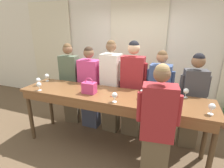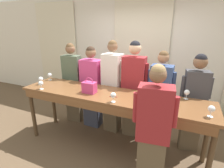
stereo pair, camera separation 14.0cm
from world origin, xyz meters
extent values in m
plane|color=brown|center=(0.00, 0.00, 0.00)|extent=(18.00, 18.00, 0.00)
cube|color=silver|center=(0.00, 1.80, 1.40)|extent=(12.00, 0.06, 2.80)
cube|color=beige|center=(-2.50, 1.73, 1.34)|extent=(1.33, 0.03, 2.69)
cube|color=beige|center=(0.00, 1.73, 1.34)|extent=(1.33, 0.03, 2.69)
cube|color=brown|center=(0.00, 0.00, 1.01)|extent=(3.13, 0.71, 0.04)
cube|color=brown|center=(0.00, -0.34, 0.92)|extent=(3.00, 0.03, 0.12)
cylinder|color=#4C3823|center=(-1.49, -0.28, 0.49)|extent=(0.07, 0.07, 0.98)
cylinder|color=#4C3823|center=(1.49, -0.28, 0.49)|extent=(0.07, 0.07, 0.98)
cylinder|color=#4C3823|center=(-1.49, 0.28, 0.49)|extent=(0.07, 0.07, 0.98)
cylinder|color=#4C3823|center=(1.49, 0.28, 0.49)|extent=(0.07, 0.07, 0.98)
cylinder|color=black|center=(0.73, 0.26, 1.13)|extent=(0.08, 0.08, 0.21)
cone|color=black|center=(0.73, 0.26, 1.26)|extent=(0.08, 0.08, 0.04)
cylinder|color=black|center=(0.73, 0.26, 1.32)|extent=(0.03, 0.03, 0.08)
cylinder|color=white|center=(0.73, 0.26, 1.12)|extent=(0.08, 0.08, 0.08)
cube|color=#C63870|center=(-0.34, -0.08, 1.12)|extent=(0.22, 0.14, 0.18)
torus|color=#C63870|center=(-0.34, -0.08, 1.21)|extent=(0.14, 0.01, 0.14)
cylinder|color=white|center=(1.41, -0.18, 1.03)|extent=(0.07, 0.07, 0.00)
cylinder|color=white|center=(1.41, -0.18, 1.06)|extent=(0.01, 0.01, 0.07)
sphere|color=white|center=(1.41, -0.18, 1.13)|extent=(0.08, 0.08, 0.08)
sphere|color=maroon|center=(1.41, -0.18, 1.12)|extent=(0.05, 0.05, 0.05)
cylinder|color=white|center=(0.84, -0.17, 1.03)|extent=(0.07, 0.07, 0.00)
cylinder|color=white|center=(0.84, -0.17, 1.06)|extent=(0.01, 0.01, 0.07)
sphere|color=white|center=(0.84, -0.17, 1.13)|extent=(0.08, 0.08, 0.08)
cylinder|color=white|center=(-1.43, 0.20, 1.03)|extent=(0.07, 0.07, 0.00)
cylinder|color=white|center=(-1.43, 0.20, 1.06)|extent=(0.01, 0.01, 0.07)
sphere|color=white|center=(-1.43, 0.20, 1.13)|extent=(0.08, 0.08, 0.08)
cylinder|color=white|center=(0.17, -0.26, 1.03)|extent=(0.07, 0.07, 0.00)
cylinder|color=white|center=(0.17, -0.26, 1.06)|extent=(0.01, 0.01, 0.07)
sphere|color=white|center=(0.17, -0.26, 1.13)|extent=(0.08, 0.08, 0.08)
cylinder|color=white|center=(-1.19, -0.28, 1.03)|extent=(0.07, 0.07, 0.00)
cylinder|color=white|center=(-1.19, -0.28, 1.06)|extent=(0.01, 0.01, 0.07)
sphere|color=white|center=(-1.19, -0.28, 1.13)|extent=(0.08, 0.08, 0.08)
cylinder|color=white|center=(0.51, 0.00, 1.03)|extent=(0.07, 0.07, 0.00)
cylinder|color=white|center=(0.51, 0.00, 1.06)|extent=(0.01, 0.01, 0.07)
sphere|color=white|center=(0.51, 0.00, 1.13)|extent=(0.08, 0.08, 0.08)
cylinder|color=white|center=(1.13, 0.29, 1.03)|extent=(0.07, 0.07, 0.00)
cylinder|color=white|center=(1.13, 0.29, 1.06)|extent=(0.01, 0.01, 0.07)
sphere|color=white|center=(1.13, 0.29, 1.13)|extent=(0.08, 0.08, 0.08)
sphere|color=maroon|center=(1.13, 0.29, 1.12)|extent=(0.05, 0.05, 0.05)
cylinder|color=white|center=(-1.39, -0.08, 1.03)|extent=(0.07, 0.07, 0.00)
cylinder|color=white|center=(-1.39, -0.08, 1.06)|extent=(0.01, 0.01, 0.07)
sphere|color=white|center=(-1.39, -0.08, 1.13)|extent=(0.08, 0.08, 0.08)
sphere|color=maroon|center=(-1.39, -0.08, 1.12)|extent=(0.05, 0.05, 0.05)
cylinder|color=maroon|center=(0.10, -0.09, 1.03)|extent=(0.12, 0.04, 0.01)
cube|color=brown|center=(-1.14, 0.55, 0.42)|extent=(0.33, 0.20, 0.83)
cube|color=#4C5B47|center=(-1.14, 0.55, 1.16)|extent=(0.39, 0.24, 0.66)
sphere|color=brown|center=(-1.14, 0.55, 1.62)|extent=(0.19, 0.19, 0.19)
sphere|color=brown|center=(-1.14, 0.55, 1.66)|extent=(0.17, 0.17, 0.17)
cylinder|color=#4C5B47|center=(-0.93, 0.57, 1.21)|extent=(0.08, 0.08, 0.36)
cylinder|color=#4C5B47|center=(-1.35, 0.53, 1.21)|extent=(0.08, 0.08, 0.36)
cube|color=#383D51|center=(-0.66, 0.55, 0.40)|extent=(0.35, 0.24, 0.80)
cube|color=#C63D7A|center=(-0.66, 0.55, 1.12)|extent=(0.41, 0.28, 0.64)
sphere|color=brown|center=(-0.66, 0.55, 1.58)|extent=(0.20, 0.20, 0.20)
sphere|color=#332319|center=(-0.66, 0.55, 1.61)|extent=(0.18, 0.18, 0.18)
cylinder|color=#C63D7A|center=(-0.44, 0.55, 1.17)|extent=(0.07, 0.07, 0.35)
cylinder|color=#C63D7A|center=(-0.89, 0.55, 1.17)|extent=(0.07, 0.07, 0.35)
cube|color=brown|center=(-0.20, 0.55, 0.44)|extent=(0.32, 0.26, 0.88)
cube|color=silver|center=(-0.20, 0.55, 1.23)|extent=(0.38, 0.31, 0.70)
sphere|color=brown|center=(-0.20, 0.55, 1.71)|extent=(0.19, 0.19, 0.19)
sphere|color=brown|center=(-0.20, 0.55, 1.75)|extent=(0.17, 0.17, 0.17)
cylinder|color=silver|center=(0.00, 0.53, 1.29)|extent=(0.08, 0.08, 0.38)
cylinder|color=silver|center=(-0.40, 0.57, 1.29)|extent=(0.08, 0.08, 0.38)
cube|color=brown|center=(0.22, 0.55, 0.44)|extent=(0.35, 0.20, 0.87)
cube|color=maroon|center=(0.22, 0.55, 1.22)|extent=(0.41, 0.24, 0.69)
sphere|color=#DBAD89|center=(0.22, 0.55, 1.71)|extent=(0.21, 0.21, 0.21)
sphere|color=black|center=(0.22, 0.55, 1.74)|extent=(0.19, 0.19, 0.19)
cylinder|color=maroon|center=(0.44, 0.55, 1.27)|extent=(0.07, 0.07, 0.38)
cylinder|color=maroon|center=(-0.01, 0.54, 1.27)|extent=(0.07, 0.07, 0.38)
cube|color=brown|center=(0.71, 0.55, 0.41)|extent=(0.31, 0.22, 0.81)
cube|color=#334775|center=(0.71, 0.55, 1.13)|extent=(0.36, 0.25, 0.64)
sphere|color=#9E7051|center=(0.71, 0.55, 1.58)|extent=(0.19, 0.19, 0.19)
sphere|color=brown|center=(0.71, 0.55, 1.61)|extent=(0.16, 0.16, 0.16)
cylinder|color=#334775|center=(0.91, 0.54, 1.18)|extent=(0.07, 0.07, 0.35)
cylinder|color=#334775|center=(0.51, 0.55, 1.18)|extent=(0.07, 0.07, 0.35)
cube|color=brown|center=(1.25, 0.55, 0.39)|extent=(0.33, 0.23, 0.79)
cube|color=#3D3D42|center=(1.25, 0.55, 1.10)|extent=(0.39, 0.27, 0.62)
sphere|color=brown|center=(1.25, 0.55, 1.55)|extent=(0.21, 0.21, 0.21)
sphere|color=black|center=(1.25, 0.55, 1.59)|extent=(0.18, 0.18, 0.18)
cylinder|color=#3D3D42|center=(1.45, 0.58, 1.15)|extent=(0.08, 0.08, 0.34)
cylinder|color=#3D3D42|center=(1.06, 0.51, 1.15)|extent=(0.08, 0.08, 0.34)
cube|color=brown|center=(0.82, -0.60, 0.41)|extent=(0.34, 0.23, 0.82)
cube|color=maroon|center=(0.82, -0.60, 1.15)|extent=(0.40, 0.27, 0.65)
sphere|color=brown|center=(0.82, -0.60, 1.60)|extent=(0.18, 0.18, 0.18)
sphere|color=#93754C|center=(0.82, -0.60, 1.63)|extent=(0.16, 0.16, 0.16)
cylinder|color=maroon|center=(0.61, -0.63, 1.19)|extent=(0.08, 0.08, 0.36)
cylinder|color=maroon|center=(1.03, -0.57, 1.19)|extent=(0.08, 0.08, 0.36)
camera|label=1|loc=(0.96, -2.43, 2.08)|focal=28.00mm
camera|label=2|loc=(1.09, -2.38, 2.08)|focal=28.00mm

